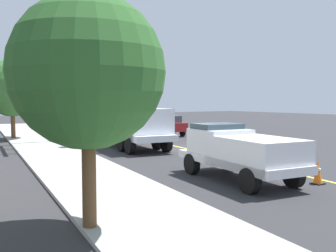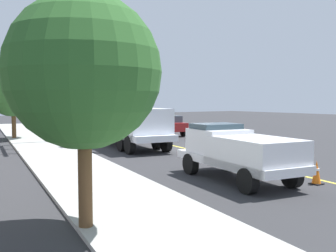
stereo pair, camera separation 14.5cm
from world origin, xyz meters
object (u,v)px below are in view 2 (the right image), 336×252
at_px(service_pickup_truck, 238,151).
at_px(traffic_cone_mid_rear, 138,136).
at_px(traffic_cone_mid_front, 197,150).
at_px(traffic_signal_mast, 57,65).
at_px(passing_minivan, 165,124).
at_px(traffic_cone_leading, 317,172).
at_px(utility_bucket_truck, 130,122).

height_order(service_pickup_truck, traffic_cone_mid_rear, service_pickup_truck).
xyz_separation_m(traffic_cone_mid_front, traffic_signal_mast, (9.22, 4.44, 4.98)).
distance_m(service_pickup_truck, traffic_cone_mid_front, 6.16).
relative_size(service_pickup_truck, passing_minivan, 1.16).
bearing_deg(traffic_cone_mid_rear, traffic_cone_leading, 173.37).
distance_m(traffic_cone_leading, traffic_cone_mid_front, 7.64).
bearing_deg(traffic_cone_mid_rear, traffic_cone_mid_front, 171.20).
bearing_deg(service_pickup_truck, utility_bucket_truck, -7.34).
height_order(traffic_cone_mid_front, traffic_signal_mast, traffic_signal_mast).
bearing_deg(service_pickup_truck, passing_minivan, -25.02).
bearing_deg(service_pickup_truck, traffic_cone_leading, -136.72).
height_order(service_pickup_truck, traffic_cone_mid_front, service_pickup_truck).
relative_size(service_pickup_truck, traffic_signal_mast, 0.73).
xyz_separation_m(passing_minivan, traffic_cone_leading, (-19.25, 6.13, -0.55)).
bearing_deg(service_pickup_truck, traffic_cone_mid_front, -23.70).
bearing_deg(traffic_cone_mid_front, passing_minivan, -25.64).
xyz_separation_m(service_pickup_truck, traffic_signal_mast, (14.81, 1.99, 4.21)).
relative_size(traffic_cone_leading, traffic_signal_mast, 0.11).
distance_m(traffic_cone_mid_front, traffic_signal_mast, 11.38).
height_order(utility_bucket_truck, traffic_signal_mast, traffic_signal_mast).
distance_m(traffic_cone_mid_front, traffic_cone_mid_rear, 8.88).
bearing_deg(service_pickup_truck, traffic_cone_mid_rear, -14.87).
bearing_deg(traffic_cone_mid_front, traffic_cone_mid_rear, -8.80).
relative_size(passing_minivan, traffic_signal_mast, 0.63).
distance_m(utility_bucket_truck, traffic_cone_leading, 13.37).
distance_m(passing_minivan, traffic_cone_mid_front, 12.91).
bearing_deg(passing_minivan, traffic_cone_mid_rear, 124.02).
bearing_deg(utility_bucket_truck, service_pickup_truck, 172.66).
bearing_deg(traffic_signal_mast, utility_bucket_truck, -135.75).
relative_size(traffic_cone_leading, traffic_cone_mid_front, 1.23).
height_order(passing_minivan, traffic_cone_mid_front, passing_minivan).
bearing_deg(traffic_cone_mid_front, service_pickup_truck, 156.30).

